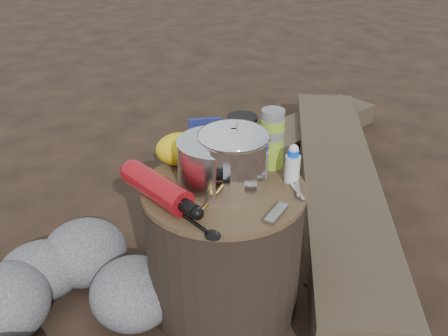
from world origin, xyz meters
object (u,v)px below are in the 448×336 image
object	(u,v)px
fuel_bottle	(157,188)
travel_mug	(242,137)
thermos	(272,139)
camping_pot	(233,158)
log_main	(338,185)
stump	(224,247)

from	to	relation	value
fuel_bottle	travel_mug	distance (m)	0.34
fuel_bottle	thermos	size ratio (longest dim) A/B	1.68
camping_pot	log_main	bearing A→B (deg)	36.18
log_main	camping_pot	world-z (taller)	camping_pot
thermos	fuel_bottle	bearing A→B (deg)	-166.42
fuel_bottle	travel_mug	size ratio (longest dim) A/B	2.26
log_main	camping_pot	size ratio (longest dim) A/B	9.11
camping_pot	fuel_bottle	bearing A→B (deg)	178.70
log_main	fuel_bottle	world-z (taller)	fuel_bottle
stump	log_main	bearing A→B (deg)	34.41
travel_mug	stump	bearing A→B (deg)	-123.14
thermos	travel_mug	size ratio (longest dim) A/B	1.35
log_main	thermos	distance (m)	0.72
log_main	fuel_bottle	size ratio (longest dim) A/B	5.80
camping_pot	travel_mug	size ratio (longest dim) A/B	1.44
log_main	travel_mug	distance (m)	0.71
fuel_bottle	travel_mug	xyz separation A→B (m)	(0.29, 0.17, 0.03)
stump	thermos	size ratio (longest dim) A/B	2.57
log_main	travel_mug	xyz separation A→B (m)	(-0.52, -0.26, 0.41)
stump	log_main	world-z (taller)	stump
fuel_bottle	thermos	distance (m)	0.37
fuel_bottle	thermos	xyz separation A→B (m)	(0.36, 0.09, 0.05)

